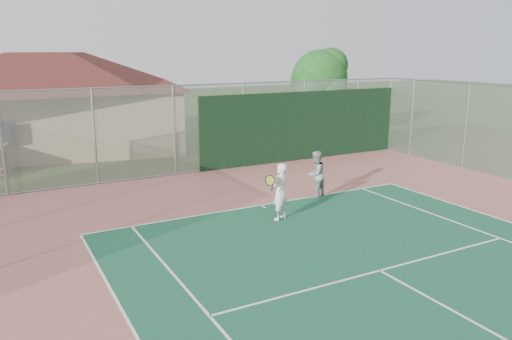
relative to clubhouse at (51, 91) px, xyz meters
The scene contains 6 objects.
back_fence 10.49m from the clubhouse, 51.18° to the right, with size 20.08×0.11×3.53m.
side_fence_right 19.19m from the clubhouse, 41.13° to the right, with size 0.08×9.00×3.50m.
clubhouse is the anchor object (origin of this frame).
tree 13.82m from the clubhouse, 17.11° to the right, with size 3.55×3.36×4.95m.
player_white_front 15.40m from the clubhouse, 73.79° to the right, with size 1.03×0.73×1.66m.
player_grey_back 14.91m from the clubhouse, 64.01° to the right, with size 0.93×0.84×1.56m.
Camera 1 is at (-7.32, -1.32, 4.79)m, focal length 35.00 mm.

